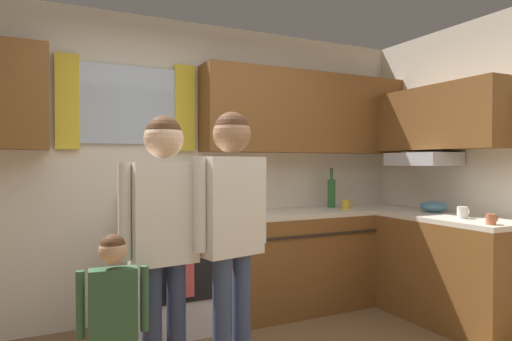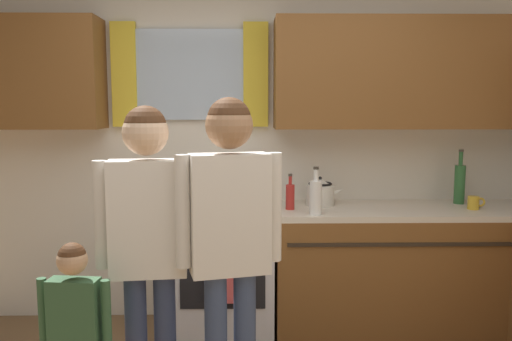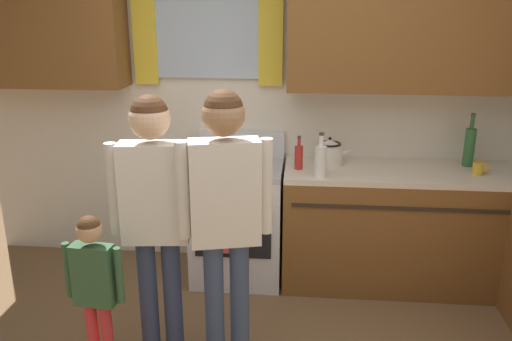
{
  "view_description": "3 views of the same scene",
  "coord_description": "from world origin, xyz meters",
  "px_view_note": "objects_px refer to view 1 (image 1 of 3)",
  "views": [
    {
      "loc": [
        -1.11,
        -1.96,
        1.35
      ],
      "look_at": [
        0.29,
        0.92,
        1.29
      ],
      "focal_mm": 31.02,
      "sensor_mm": 36.0,
      "label": 1
    },
    {
      "loc": [
        -0.03,
        -1.97,
        1.6
      ],
      "look_at": [
        0.01,
        0.63,
        1.28
      ],
      "focal_mm": 36.06,
      "sensor_mm": 36.0,
      "label": 2
    },
    {
      "loc": [
        0.29,
        -2.16,
        2.05
      ],
      "look_at": [
        0.01,
        0.87,
        1.08
      ],
      "focal_mm": 36.87,
      "sensor_mm": 36.0,
      "label": 3
    }
  ],
  "objects_px": {
    "cup_terracotta": "(491,219)",
    "adult_holding_child": "(164,224)",
    "adult_in_plaid": "(232,216)",
    "bottle_wine_green": "(331,192)",
    "bottle_milk_white": "(248,203)",
    "mug_ceramic_white": "(463,212)",
    "stove_oven": "(168,272)",
    "bottle_sauce_red": "(223,205)",
    "mug_mustard_yellow": "(346,204)",
    "small_child": "(113,312)",
    "stovetop_kettle": "(241,202)",
    "mixing_bowl": "(434,207)"
  },
  "relations": [
    {
      "from": "bottle_milk_white",
      "to": "small_child",
      "type": "height_order",
      "value": "bottle_milk_white"
    },
    {
      "from": "cup_terracotta",
      "to": "adult_holding_child",
      "type": "height_order",
      "value": "adult_holding_child"
    },
    {
      "from": "mixing_bowl",
      "to": "adult_holding_child",
      "type": "height_order",
      "value": "adult_holding_child"
    },
    {
      "from": "cup_terracotta",
      "to": "adult_holding_child",
      "type": "relative_size",
      "value": 0.07
    },
    {
      "from": "stove_oven",
      "to": "adult_in_plaid",
      "type": "distance_m",
      "value": 1.27
    },
    {
      "from": "adult_in_plaid",
      "to": "small_child",
      "type": "bearing_deg",
      "value": -166.49
    },
    {
      "from": "cup_terracotta",
      "to": "small_child",
      "type": "relative_size",
      "value": 0.11
    },
    {
      "from": "mixing_bowl",
      "to": "adult_in_plaid",
      "type": "relative_size",
      "value": 0.14
    },
    {
      "from": "mug_mustard_yellow",
      "to": "bottle_milk_white",
      "type": "bearing_deg",
      "value": -172.2
    },
    {
      "from": "small_child",
      "to": "stove_oven",
      "type": "bearing_deg",
      "value": 64.73
    },
    {
      "from": "adult_in_plaid",
      "to": "bottle_wine_green",
      "type": "bearing_deg",
      "value": 38.09
    },
    {
      "from": "stovetop_kettle",
      "to": "adult_in_plaid",
      "type": "height_order",
      "value": "adult_in_plaid"
    },
    {
      "from": "stove_oven",
      "to": "bottle_sauce_red",
      "type": "relative_size",
      "value": 4.48
    },
    {
      "from": "bottle_milk_white",
      "to": "adult_in_plaid",
      "type": "distance_m",
      "value": 1.05
    },
    {
      "from": "mug_mustard_yellow",
      "to": "adult_in_plaid",
      "type": "relative_size",
      "value": 0.07
    },
    {
      "from": "mug_ceramic_white",
      "to": "adult_holding_child",
      "type": "xyz_separation_m",
      "value": [
        -2.43,
        -0.05,
        0.06
      ]
    },
    {
      "from": "mug_mustard_yellow",
      "to": "small_child",
      "type": "bearing_deg",
      "value": -152.27
    },
    {
      "from": "bottle_sauce_red",
      "to": "mug_ceramic_white",
      "type": "relative_size",
      "value": 1.95
    },
    {
      "from": "stove_oven",
      "to": "bottle_milk_white",
      "type": "relative_size",
      "value": 3.51
    },
    {
      "from": "mixing_bowl",
      "to": "small_child",
      "type": "relative_size",
      "value": 0.23
    },
    {
      "from": "cup_terracotta",
      "to": "small_child",
      "type": "height_order",
      "value": "small_child"
    },
    {
      "from": "small_child",
      "to": "adult_holding_child",
      "type": "bearing_deg",
      "value": 33.34
    },
    {
      "from": "mug_mustard_yellow",
      "to": "cup_terracotta",
      "type": "distance_m",
      "value": 1.35
    },
    {
      "from": "bottle_wine_green",
      "to": "stovetop_kettle",
      "type": "height_order",
      "value": "bottle_wine_green"
    },
    {
      "from": "bottle_wine_green",
      "to": "adult_holding_child",
      "type": "distance_m",
      "value": 2.36
    },
    {
      "from": "mug_ceramic_white",
      "to": "stovetop_kettle",
      "type": "distance_m",
      "value": 1.84
    },
    {
      "from": "small_child",
      "to": "stovetop_kettle",
      "type": "bearing_deg",
      "value": 47.05
    },
    {
      "from": "bottle_milk_white",
      "to": "bottle_sauce_red",
      "type": "height_order",
      "value": "bottle_milk_white"
    },
    {
      "from": "mug_mustard_yellow",
      "to": "mixing_bowl",
      "type": "relative_size",
      "value": 0.51
    },
    {
      "from": "bottle_sauce_red",
      "to": "mug_ceramic_white",
      "type": "bearing_deg",
      "value": -30.97
    },
    {
      "from": "mug_ceramic_white",
      "to": "mug_mustard_yellow",
      "type": "xyz_separation_m",
      "value": [
        -0.4,
        0.98,
        -0.0
      ]
    },
    {
      "from": "bottle_sauce_red",
      "to": "adult_in_plaid",
      "type": "xyz_separation_m",
      "value": [
        -0.38,
        -1.08,
        0.04
      ]
    },
    {
      "from": "bottle_milk_white",
      "to": "mug_ceramic_white",
      "type": "height_order",
      "value": "bottle_milk_white"
    },
    {
      "from": "small_child",
      "to": "mug_mustard_yellow",
      "type": "bearing_deg",
      "value": 27.73
    },
    {
      "from": "mug_mustard_yellow",
      "to": "adult_holding_child",
      "type": "height_order",
      "value": "adult_holding_child"
    },
    {
      "from": "bottle_sauce_red",
      "to": "cup_terracotta",
      "type": "height_order",
      "value": "bottle_sauce_red"
    },
    {
      "from": "bottle_wine_green",
      "to": "mug_ceramic_white",
      "type": "xyz_separation_m",
      "value": [
        0.42,
        -1.19,
        -0.1
      ]
    },
    {
      "from": "bottle_milk_white",
      "to": "stovetop_kettle",
      "type": "height_order",
      "value": "bottle_milk_white"
    },
    {
      "from": "stovetop_kettle",
      "to": "small_child",
      "type": "distance_m",
      "value": 1.93
    },
    {
      "from": "stove_oven",
      "to": "mug_ceramic_white",
      "type": "distance_m",
      "value": 2.41
    },
    {
      "from": "bottle_sauce_red",
      "to": "bottle_milk_white",
      "type": "bearing_deg",
      "value": -48.41
    },
    {
      "from": "stove_oven",
      "to": "mixing_bowl",
      "type": "relative_size",
      "value": 4.67
    },
    {
      "from": "bottle_milk_white",
      "to": "mug_ceramic_white",
      "type": "distance_m",
      "value": 1.73
    },
    {
      "from": "stove_oven",
      "to": "small_child",
      "type": "bearing_deg",
      "value": -115.27
    },
    {
      "from": "mug_ceramic_white",
      "to": "adult_holding_child",
      "type": "distance_m",
      "value": 2.43
    },
    {
      "from": "mixing_bowl",
      "to": "adult_in_plaid",
      "type": "height_order",
      "value": "adult_in_plaid"
    },
    {
      "from": "cup_terracotta",
      "to": "mixing_bowl",
      "type": "relative_size",
      "value": 0.46
    },
    {
      "from": "mug_ceramic_white",
      "to": "stovetop_kettle",
      "type": "bearing_deg",
      "value": 141.4
    },
    {
      "from": "bottle_wine_green",
      "to": "small_child",
      "type": "height_order",
      "value": "bottle_wine_green"
    },
    {
      "from": "bottle_milk_white",
      "to": "mixing_bowl",
      "type": "distance_m",
      "value": 1.72
    }
  ]
}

